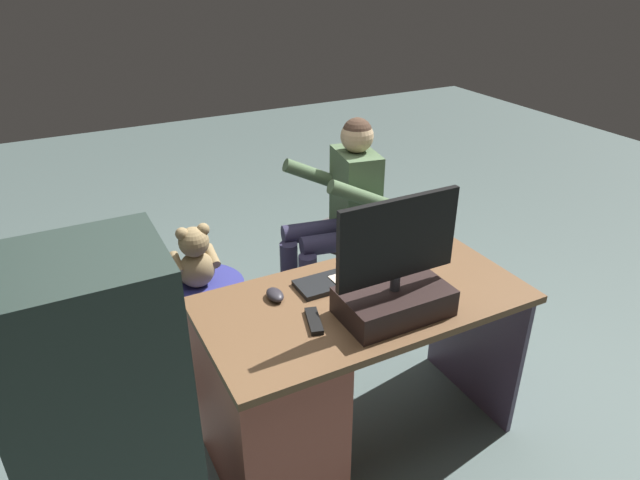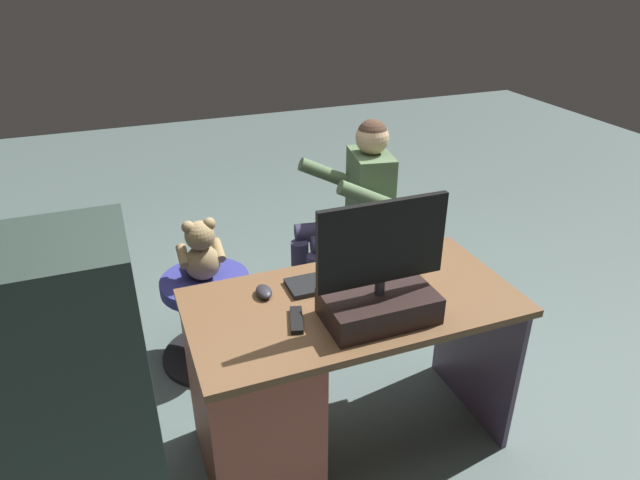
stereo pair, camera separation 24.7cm
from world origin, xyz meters
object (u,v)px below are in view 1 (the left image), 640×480
at_px(desk, 291,391).
at_px(teddy_bear, 195,258).
at_px(keyboard, 346,278).
at_px(cup, 414,254).
at_px(person, 342,204).
at_px(visitor_chair, 353,262).
at_px(office_chair_teddy, 203,318).
at_px(tv_remote, 314,321).
at_px(computer_mouse, 275,295).
at_px(monitor, 395,284).

height_order(desk, teddy_bear, teddy_bear).
relative_size(keyboard, cup, 4.65).
bearing_deg(person, visitor_chair, -169.76).
height_order(teddy_bear, person, person).
height_order(keyboard, office_chair_teddy, keyboard).
bearing_deg(cup, tv_remote, 18.19).
distance_m(desk, teddy_bear, 0.83).
xyz_separation_m(teddy_bear, person, (-0.87, -0.15, 0.04)).
height_order(computer_mouse, teddy_bear, teddy_bear).
bearing_deg(teddy_bear, person, -170.44).
bearing_deg(computer_mouse, cup, 177.96).
relative_size(computer_mouse, visitor_chair, 0.16).
bearing_deg(office_chair_teddy, cup, 139.09).
height_order(monitor, visitor_chair, monitor).
distance_m(computer_mouse, person, 1.09).
bearing_deg(visitor_chair, keyboard, 57.03).
relative_size(office_chair_teddy, teddy_bear, 1.61).
height_order(keyboard, teddy_bear, teddy_bear).
relative_size(cup, visitor_chair, 0.15).
xyz_separation_m(keyboard, tv_remote, (0.25, 0.20, -0.00)).
xyz_separation_m(cup, office_chair_teddy, (0.76, -0.66, -0.49)).
height_order(tv_remote, visitor_chair, tv_remote).
relative_size(desk, cup, 13.91).
relative_size(computer_mouse, teddy_bear, 0.30).
height_order(keyboard, person, person).
bearing_deg(keyboard, monitor, 97.66).
relative_size(desk, computer_mouse, 13.09).
bearing_deg(tv_remote, office_chair_teddy, -60.31).
height_order(office_chair_teddy, visitor_chair, same).
bearing_deg(keyboard, computer_mouse, -1.29).
xyz_separation_m(cup, visitor_chair, (-0.21, -0.83, -0.51)).
bearing_deg(monitor, tv_remote, -15.46).
distance_m(monitor, tv_remote, 0.32).
relative_size(monitor, office_chair_teddy, 0.91).
distance_m(cup, office_chair_teddy, 1.12).
xyz_separation_m(cup, teddy_bear, (0.76, -0.67, -0.15)).
bearing_deg(cup, visitor_chair, -104.32).
relative_size(desk, tv_remote, 8.38).
bearing_deg(person, desk, 51.43).
height_order(computer_mouse, office_chair_teddy, computer_mouse).
relative_size(keyboard, computer_mouse, 4.38).
distance_m(cup, visitor_chair, 1.00).
distance_m(cup, tv_remote, 0.59).
xyz_separation_m(keyboard, cup, (-0.32, 0.02, 0.04)).
xyz_separation_m(tv_remote, teddy_bear, (0.19, -0.85, -0.12)).
bearing_deg(person, keyboard, 61.58).
bearing_deg(office_chair_teddy, keyboard, 124.49).
bearing_deg(teddy_bear, keyboard, 124.05).
bearing_deg(office_chair_teddy, teddy_bear, -90.00).
relative_size(computer_mouse, tv_remote, 0.64).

